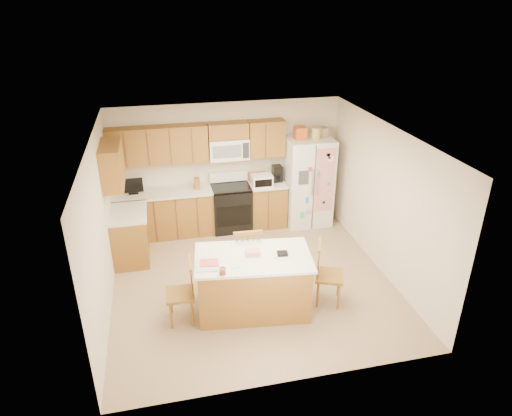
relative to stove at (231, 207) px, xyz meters
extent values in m
plane|color=#98755C|center=(0.00, -1.94, -0.47)|extent=(4.50, 4.50, 0.00)
cube|color=beige|center=(0.00, 0.31, 0.78)|extent=(4.50, 0.10, 2.50)
cube|color=beige|center=(0.00, -4.19, 0.78)|extent=(4.50, 0.10, 2.50)
cube|color=beige|center=(-2.25, -1.94, 0.78)|extent=(0.10, 4.50, 2.50)
cube|color=beige|center=(2.25, -1.94, 0.78)|extent=(0.10, 4.50, 2.50)
cube|color=white|center=(0.00, -1.94, 2.03)|extent=(4.50, 4.50, 0.04)
cube|color=olive|center=(-1.31, 0.01, -0.03)|extent=(1.87, 0.60, 0.88)
cube|color=olive|center=(0.74, 0.01, -0.03)|extent=(0.72, 0.60, 0.88)
cube|color=olive|center=(-1.95, -0.76, -0.03)|extent=(0.60, 0.95, 0.88)
cube|color=beige|center=(-1.31, 0.00, 0.43)|extent=(1.87, 0.64, 0.04)
cube|color=beige|center=(0.74, 0.00, 0.43)|extent=(0.72, 0.64, 0.04)
cube|color=beige|center=(-1.94, -0.76, 0.43)|extent=(0.64, 0.95, 0.04)
cube|color=olive|center=(-1.32, 0.15, 1.33)|extent=(1.85, 0.33, 0.70)
cube|color=olive|center=(0.75, 0.15, 1.33)|extent=(0.70, 0.33, 0.70)
cube|color=olive|center=(0.00, 0.15, 1.53)|extent=(0.76, 0.33, 0.29)
cube|color=olive|center=(-2.08, -0.76, 1.33)|extent=(0.33, 0.95, 0.70)
cube|color=#572E1E|center=(-1.90, -0.02, 1.33)|extent=(0.02, 0.01, 0.66)
cube|color=#572E1E|center=(-1.90, -0.29, -0.03)|extent=(0.02, 0.01, 0.84)
cube|color=#572E1E|center=(-1.50, -0.02, 1.33)|extent=(0.02, 0.01, 0.66)
cube|color=#572E1E|center=(-1.50, -0.29, -0.03)|extent=(0.02, 0.01, 0.84)
cube|color=#572E1E|center=(-1.10, -0.02, 1.33)|extent=(0.02, 0.01, 0.66)
cube|color=#572E1E|center=(-1.10, -0.29, -0.03)|extent=(0.02, 0.01, 0.84)
cube|color=#572E1E|center=(-0.70, -0.02, 1.33)|extent=(0.01, 0.01, 0.66)
cube|color=#572E1E|center=(-0.70, -0.29, -0.03)|extent=(0.01, 0.01, 0.84)
cube|color=#572E1E|center=(0.70, -0.02, 1.33)|extent=(0.01, 0.01, 0.66)
cube|color=#572E1E|center=(0.70, -0.29, -0.03)|extent=(0.01, 0.01, 0.84)
cube|color=white|center=(0.00, 0.12, 1.18)|extent=(0.76, 0.38, 0.40)
cube|color=slate|center=(-0.06, -0.07, 1.18)|extent=(0.54, 0.01, 0.24)
cube|color=#262626|center=(0.30, -0.07, 1.18)|extent=(0.12, 0.01, 0.30)
cube|color=olive|center=(-0.65, 0.01, 0.56)|extent=(0.10, 0.14, 0.22)
cube|color=black|center=(-1.85, 0.03, 0.46)|extent=(0.18, 0.12, 0.02)
cube|color=black|center=(-1.85, 0.03, 0.62)|extent=(0.38, 0.03, 0.28)
cube|color=#BA4B31|center=(0.58, 0.09, 0.54)|extent=(0.35, 0.22, 0.18)
cube|color=white|center=(0.60, -0.14, 0.56)|extent=(0.40, 0.28, 0.23)
cube|color=black|center=(0.60, -0.28, 0.56)|extent=(0.34, 0.01, 0.15)
cube|color=black|center=(0.96, 0.06, 0.61)|extent=(0.18, 0.22, 0.32)
cylinder|color=black|center=(0.96, -0.01, 0.54)|extent=(0.12, 0.12, 0.12)
cube|color=black|center=(0.00, -0.01, -0.03)|extent=(0.76, 0.64, 0.88)
cube|color=black|center=(0.00, -0.33, -0.05)|extent=(0.68, 0.01, 0.42)
cube|color=black|center=(0.00, -0.01, 0.43)|extent=(0.76, 0.64, 0.03)
cube|color=white|center=(0.00, 0.25, 0.56)|extent=(0.76, 0.10, 0.20)
cube|color=white|center=(1.57, -0.06, 0.43)|extent=(0.90, 0.75, 1.80)
cube|color=#4C4C4C|center=(1.57, -0.44, 0.43)|extent=(0.02, 0.01, 1.75)
cube|color=silver|center=(1.52, -0.47, 0.58)|extent=(0.02, 0.03, 0.55)
cube|color=silver|center=(1.62, -0.47, 0.58)|extent=(0.02, 0.03, 0.55)
cube|color=#3F3F44|center=(1.35, -0.44, 0.68)|extent=(0.20, 0.01, 0.28)
cube|color=#D84C59|center=(1.77, -0.44, 0.58)|extent=(0.42, 0.01, 1.30)
cube|color=#CC4F1B|center=(1.37, -0.06, 1.45)|extent=(0.22, 0.22, 0.24)
cylinder|color=tan|center=(1.67, -0.11, 1.44)|extent=(0.18, 0.18, 0.22)
cube|color=tan|center=(1.85, 0.02, 1.42)|extent=(0.18, 0.20, 0.18)
cube|color=olive|center=(-0.13, -2.67, -0.03)|extent=(1.70, 1.09, 0.88)
cube|color=beige|center=(-0.13, -2.67, 0.42)|extent=(1.79, 1.18, 0.04)
cylinder|color=#CC4F1B|center=(-0.63, -3.02, 0.47)|extent=(0.08, 0.08, 0.06)
cylinder|color=white|center=(-0.63, -3.02, 0.49)|extent=(0.09, 0.09, 0.09)
cube|color=#D5A3A1|center=(-0.12, -2.62, 0.48)|extent=(0.22, 0.17, 0.07)
cube|color=black|center=(0.29, -2.72, 0.46)|extent=(0.16, 0.14, 0.04)
cube|color=white|center=(-0.81, -2.81, 0.45)|extent=(0.33, 0.27, 0.01)
cube|color=#D84C4C|center=(-0.77, -2.73, 0.47)|extent=(0.28, 0.23, 0.01)
cylinder|color=white|center=(-0.43, -2.92, 0.45)|extent=(0.14, 0.03, 0.01)
cube|color=olive|center=(-1.21, -2.70, -0.02)|extent=(0.42, 0.44, 0.04)
cylinder|color=olive|center=(-1.35, -2.52, -0.26)|extent=(0.04, 0.04, 0.43)
cylinder|color=olive|center=(-1.37, -2.86, -0.26)|extent=(0.04, 0.04, 0.43)
cylinder|color=olive|center=(-1.05, -2.54, -0.26)|extent=(0.04, 0.04, 0.43)
cylinder|color=olive|center=(-1.07, -2.88, -0.26)|extent=(0.04, 0.04, 0.43)
cylinder|color=olive|center=(-1.03, -2.56, 0.24)|extent=(0.02, 0.02, 0.48)
cylinder|color=olive|center=(-1.04, -2.63, 0.24)|extent=(0.02, 0.02, 0.48)
cylinder|color=olive|center=(-1.04, -2.71, 0.24)|extent=(0.02, 0.02, 0.48)
cylinder|color=olive|center=(-1.04, -2.78, 0.24)|extent=(0.02, 0.02, 0.48)
cylinder|color=olive|center=(-1.05, -2.86, 0.24)|extent=(0.02, 0.02, 0.48)
cube|color=olive|center=(-1.04, -2.71, 0.48)|extent=(0.06, 0.40, 0.05)
cube|color=olive|center=(-0.10, -2.03, 0.03)|extent=(0.49, 0.47, 0.05)
cylinder|color=olive|center=(0.09, -1.87, -0.23)|extent=(0.04, 0.04, 0.48)
cylinder|color=olive|center=(-0.28, -1.85, -0.23)|extent=(0.04, 0.04, 0.48)
cylinder|color=olive|center=(0.08, -2.20, -0.23)|extent=(0.04, 0.04, 0.48)
cylinder|color=olive|center=(-0.30, -2.18, -0.23)|extent=(0.04, 0.04, 0.48)
cylinder|color=olive|center=(0.05, -2.22, 0.32)|extent=(0.02, 0.02, 0.53)
cylinder|color=olive|center=(-0.03, -2.22, 0.32)|extent=(0.02, 0.02, 0.53)
cylinder|color=olive|center=(-0.11, -2.21, 0.32)|extent=(0.02, 0.02, 0.53)
cylinder|color=olive|center=(-0.20, -2.21, 0.32)|extent=(0.02, 0.02, 0.53)
cylinder|color=olive|center=(-0.28, -2.21, 0.32)|extent=(0.02, 0.02, 0.53)
cube|color=olive|center=(-0.11, -2.21, 0.58)|extent=(0.45, 0.07, 0.06)
cube|color=olive|center=(1.04, -2.75, -0.01)|extent=(0.55, 0.56, 0.05)
cylinder|color=olive|center=(1.11, -2.97, -0.25)|extent=(0.04, 0.04, 0.45)
cylinder|color=olive|center=(1.25, -2.65, -0.25)|extent=(0.04, 0.04, 0.45)
cylinder|color=olive|center=(0.82, -2.86, -0.25)|extent=(0.04, 0.04, 0.45)
cylinder|color=olive|center=(0.96, -2.53, -0.25)|extent=(0.04, 0.04, 0.45)
cylinder|color=olive|center=(0.81, -2.83, 0.26)|extent=(0.02, 0.02, 0.50)
cylinder|color=olive|center=(0.84, -2.76, 0.26)|extent=(0.02, 0.02, 0.50)
cylinder|color=olive|center=(0.87, -2.68, 0.26)|extent=(0.02, 0.02, 0.50)
cylinder|color=olive|center=(0.90, -2.61, 0.26)|extent=(0.02, 0.02, 0.50)
cylinder|color=olive|center=(0.93, -2.54, 0.26)|extent=(0.02, 0.02, 0.50)
cube|color=olive|center=(0.87, -2.68, 0.51)|extent=(0.20, 0.40, 0.05)
camera|label=1|loc=(-1.33, -8.17, 3.89)|focal=32.00mm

